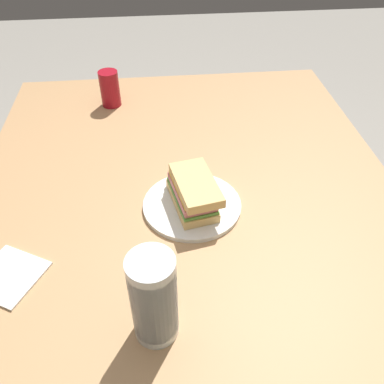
% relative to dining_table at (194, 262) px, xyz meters
% --- Properties ---
extents(dining_table, '(1.73, 1.13, 0.78)m').
position_rel_dining_table_xyz_m(dining_table, '(0.00, 0.00, 0.00)').
color(dining_table, tan).
rests_on(dining_table, ground_plane).
extents(paper_plate, '(0.25, 0.25, 0.01)m').
position_rel_dining_table_xyz_m(paper_plate, '(-0.11, 0.01, 0.09)').
color(paper_plate, white).
rests_on(paper_plate, dining_table).
extents(sandwich, '(0.19, 0.13, 0.08)m').
position_rel_dining_table_xyz_m(sandwich, '(-0.11, 0.01, 0.13)').
color(sandwich, '#DBB26B').
rests_on(sandwich, paper_plate).
extents(soda_can_red, '(0.07, 0.07, 0.12)m').
position_rel_dining_table_xyz_m(soda_can_red, '(-0.66, -0.22, 0.14)').
color(soda_can_red, maroon).
rests_on(soda_can_red, dining_table).
extents(plastic_cup_stack, '(0.08, 0.08, 0.20)m').
position_rel_dining_table_xyz_m(plastic_cup_stack, '(0.22, -0.10, 0.18)').
color(plastic_cup_stack, silver).
rests_on(plastic_cup_stack, dining_table).
extents(paper_napkin, '(0.18, 0.18, 0.01)m').
position_rel_dining_table_xyz_m(paper_napkin, '(0.06, -0.41, 0.08)').
color(paper_napkin, white).
rests_on(paper_napkin, dining_table).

